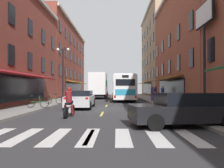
{
  "coord_description": "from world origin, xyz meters",
  "views": [
    {
      "loc": [
        0.89,
        -17.42,
        1.59
      ],
      "look_at": [
        0.36,
        10.03,
        2.1
      ],
      "focal_mm": 36.04,
      "sensor_mm": 36.0,
      "label": 1
    }
  ],
  "objects_px": {
    "bicycle_near": "(37,103)",
    "pedestrian_far": "(163,93)",
    "transit_bus": "(123,88)",
    "sedan_mid": "(103,92)",
    "sedan_near": "(81,99)",
    "pedestrian_rear": "(155,92)",
    "billboard_sign": "(204,28)",
    "sedan_far": "(184,109)",
    "motorcycle_rider": "(69,104)",
    "street_lamp_twin": "(63,72)",
    "pedestrian_near": "(152,93)",
    "box_truck": "(99,86)",
    "bicycle_mid": "(54,100)"
  },
  "relations": [
    {
      "from": "bicycle_near",
      "to": "pedestrian_far",
      "type": "xyz_separation_m",
      "value": [
        10.99,
        8.34,
        0.52
      ]
    },
    {
      "from": "transit_bus",
      "to": "sedan_mid",
      "type": "relative_size",
      "value": 2.56
    },
    {
      "from": "sedan_near",
      "to": "pedestrian_rear",
      "type": "distance_m",
      "value": 14.53
    },
    {
      "from": "billboard_sign",
      "to": "bicycle_near",
      "type": "xyz_separation_m",
      "value": [
        -12.03,
        0.79,
        -5.33
      ]
    },
    {
      "from": "sedan_near",
      "to": "sedan_far",
      "type": "xyz_separation_m",
      "value": [
        5.67,
        -8.4,
        -0.01
      ]
    },
    {
      "from": "motorcycle_rider",
      "to": "transit_bus",
      "type": "bearing_deg",
      "value": 78.48
    },
    {
      "from": "bicycle_near",
      "to": "street_lamp_twin",
      "type": "relative_size",
      "value": 0.3
    },
    {
      "from": "sedan_near",
      "to": "street_lamp_twin",
      "type": "distance_m",
      "value": 7.35
    },
    {
      "from": "sedan_far",
      "to": "motorcycle_rider",
      "type": "xyz_separation_m",
      "value": [
        -5.43,
        2.96,
        -0.0
      ]
    },
    {
      "from": "billboard_sign",
      "to": "pedestrian_near",
      "type": "relative_size",
      "value": 4.17
    },
    {
      "from": "box_truck",
      "to": "motorcycle_rider",
      "type": "relative_size",
      "value": 3.23
    },
    {
      "from": "billboard_sign",
      "to": "motorcycle_rider",
      "type": "distance_m",
      "value": 10.71
    },
    {
      "from": "sedan_mid",
      "to": "bicycle_mid",
      "type": "distance_m",
      "value": 25.64
    },
    {
      "from": "sedan_mid",
      "to": "pedestrian_near",
      "type": "relative_size",
      "value": 2.54
    },
    {
      "from": "bicycle_mid",
      "to": "pedestrian_near",
      "type": "relative_size",
      "value": 0.96
    },
    {
      "from": "billboard_sign",
      "to": "bicycle_mid",
      "type": "relative_size",
      "value": 4.35
    },
    {
      "from": "sedan_mid",
      "to": "motorcycle_rider",
      "type": "xyz_separation_m",
      "value": [
        0.1,
        -33.86,
        -0.01
      ]
    },
    {
      "from": "sedan_far",
      "to": "box_truck",
      "type": "bearing_deg",
      "value": 102.53
    },
    {
      "from": "motorcycle_rider",
      "to": "pedestrian_near",
      "type": "bearing_deg",
      "value": 63.56
    },
    {
      "from": "box_truck",
      "to": "pedestrian_rear",
      "type": "xyz_separation_m",
      "value": [
        7.87,
        -4.24,
        -0.9
      ]
    },
    {
      "from": "sedan_near",
      "to": "pedestrian_near",
      "type": "distance_m",
      "value": 10.84
    },
    {
      "from": "sedan_mid",
      "to": "bicycle_near",
      "type": "bearing_deg",
      "value": -96.06
    },
    {
      "from": "bicycle_near",
      "to": "pedestrian_rear",
      "type": "xyz_separation_m",
      "value": [
        11.06,
        13.36,
        0.57
      ]
    },
    {
      "from": "sedan_far",
      "to": "street_lamp_twin",
      "type": "bearing_deg",
      "value": 120.42
    },
    {
      "from": "sedan_near",
      "to": "bicycle_mid",
      "type": "height_order",
      "value": "sedan_near"
    },
    {
      "from": "billboard_sign",
      "to": "bicycle_mid",
      "type": "distance_m",
      "value": 14.06
    },
    {
      "from": "sedan_mid",
      "to": "transit_bus",
      "type": "bearing_deg",
      "value": -78.07
    },
    {
      "from": "motorcycle_rider",
      "to": "street_lamp_twin",
      "type": "distance_m",
      "value": 12.36
    },
    {
      "from": "transit_bus",
      "to": "street_lamp_twin",
      "type": "bearing_deg",
      "value": -141.12
    },
    {
      "from": "sedan_mid",
      "to": "sedan_far",
      "type": "relative_size",
      "value": 0.99
    },
    {
      "from": "box_truck",
      "to": "motorcycle_rider",
      "type": "height_order",
      "value": "box_truck"
    },
    {
      "from": "pedestrian_rear",
      "to": "street_lamp_twin",
      "type": "relative_size",
      "value": 0.31
    },
    {
      "from": "pedestrian_rear",
      "to": "sedan_near",
      "type": "bearing_deg",
      "value": 178.26
    },
    {
      "from": "bicycle_near",
      "to": "street_lamp_twin",
      "type": "xyz_separation_m",
      "value": [
        0.1,
        7.49,
        2.83
      ]
    },
    {
      "from": "bicycle_near",
      "to": "sedan_far",
      "type": "bearing_deg",
      "value": -39.39
    },
    {
      "from": "box_truck",
      "to": "bicycle_near",
      "type": "distance_m",
      "value": 17.95
    },
    {
      "from": "street_lamp_twin",
      "to": "sedan_mid",
      "type": "bearing_deg",
      "value": 82.17
    },
    {
      "from": "bicycle_near",
      "to": "pedestrian_near",
      "type": "relative_size",
      "value": 0.96
    },
    {
      "from": "transit_bus",
      "to": "street_lamp_twin",
      "type": "xyz_separation_m",
      "value": [
        -6.62,
        -5.33,
        1.66
      ]
    },
    {
      "from": "street_lamp_twin",
      "to": "pedestrian_far",
      "type": "bearing_deg",
      "value": 4.45
    },
    {
      "from": "billboard_sign",
      "to": "street_lamp_twin",
      "type": "distance_m",
      "value": 14.73
    },
    {
      "from": "motorcycle_rider",
      "to": "pedestrian_rear",
      "type": "relative_size",
      "value": 1.15
    },
    {
      "from": "box_truck",
      "to": "motorcycle_rider",
      "type": "distance_m",
      "value": 21.81
    },
    {
      "from": "billboard_sign",
      "to": "sedan_far",
      "type": "xyz_separation_m",
      "value": [
        -3.34,
        -6.34,
        -5.12
      ]
    },
    {
      "from": "sedan_far",
      "to": "billboard_sign",
      "type": "bearing_deg",
      "value": 62.19
    },
    {
      "from": "motorcycle_rider",
      "to": "bicycle_mid",
      "type": "distance_m",
      "value": 9.01
    },
    {
      "from": "box_truck",
      "to": "pedestrian_rear",
      "type": "bearing_deg",
      "value": -28.33
    },
    {
      "from": "bicycle_near",
      "to": "pedestrian_rear",
      "type": "bearing_deg",
      "value": 50.39
    },
    {
      "from": "billboard_sign",
      "to": "box_truck",
      "type": "relative_size",
      "value": 1.11
    },
    {
      "from": "pedestrian_near",
      "to": "pedestrian_far",
      "type": "relative_size",
      "value": 1.04
    }
  ]
}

